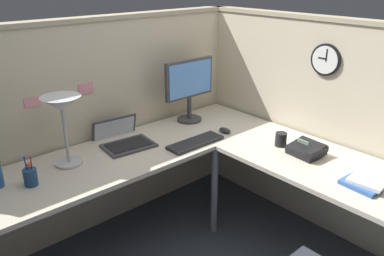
{
  "coord_description": "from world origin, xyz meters",
  "views": [
    {
      "loc": [
        -1.61,
        -1.6,
        1.86
      ],
      "look_at": [
        0.02,
        0.25,
        0.86
      ],
      "focal_mm": 36.41,
      "sensor_mm": 36.0,
      "label": 1
    }
  ],
  "objects": [
    {
      "name": "cubicle_wall_right",
      "position": [
        0.87,
        -0.27,
        0.79
      ],
      "size": [
        0.12,
        2.37,
        1.58
      ],
      "color": "beige",
      "rests_on": "ground"
    },
    {
      "name": "keyboard",
      "position": [
        0.06,
        0.26,
        0.74
      ],
      "size": [
        0.43,
        0.14,
        0.02
      ],
      "primitive_type": "cube",
      "rotation": [
        0.0,
        0.0,
        0.0
      ],
      "color": "#232326",
      "rests_on": "desk"
    },
    {
      "name": "desk_lamp_dome",
      "position": [
        -0.74,
        0.56,
        1.09
      ],
      "size": [
        0.24,
        0.24,
        0.44
      ],
      "color": "#B7BABF",
      "rests_on": "desk"
    },
    {
      "name": "ground_plane",
      "position": [
        0.0,
        0.0,
        0.0
      ],
      "size": [
        6.8,
        6.8,
        0.0
      ],
      "primitive_type": "plane",
      "color": "#383D47"
    },
    {
      "name": "computer_mouse",
      "position": [
        0.37,
        0.27,
        0.75
      ],
      "size": [
        0.06,
        0.1,
        0.03
      ],
      "primitive_type": "ellipsoid",
      "color": "#232326",
      "rests_on": "desk"
    },
    {
      "name": "pinned_note_middle",
      "position": [
        -0.45,
        0.82,
        1.11
      ],
      "size": [
        0.11,
        0.0,
        0.08
      ],
      "primitive_type": "cube",
      "color": "pink"
    },
    {
      "name": "pen_cup",
      "position": [
        -1.02,
        0.46,
        0.78
      ],
      "size": [
        0.08,
        0.08,
        0.18
      ],
      "color": "navy",
      "rests_on": "desk"
    },
    {
      "name": "laptop",
      "position": [
        -0.31,
        0.63,
        0.75
      ],
      "size": [
        0.38,
        0.41,
        0.22
      ],
      "color": "#38383D",
      "rests_on": "desk"
    },
    {
      "name": "desk",
      "position": [
        -0.15,
        -0.05,
        0.63
      ],
      "size": [
        2.35,
        2.15,
        0.73
      ],
      "color": "beige",
      "rests_on": "ground"
    },
    {
      "name": "monitor",
      "position": [
        0.33,
        0.64,
        1.02
      ],
      "size": [
        0.46,
        0.2,
        0.5
      ],
      "color": "#38383D",
      "rests_on": "desk"
    },
    {
      "name": "cubicle_wall_back",
      "position": [
        -0.36,
        0.87,
        0.79
      ],
      "size": [
        2.57,
        0.12,
        1.58
      ],
      "color": "beige",
      "rests_on": "ground"
    },
    {
      "name": "pinned_note_leftmost",
      "position": [
        -0.82,
        0.82,
        1.09
      ],
      "size": [
        0.11,
        0.0,
        0.06
      ],
      "primitive_type": "cube",
      "color": "pink"
    },
    {
      "name": "wall_clock",
      "position": [
        0.82,
        -0.23,
        1.3
      ],
      "size": [
        0.04,
        0.22,
        0.22
      ],
      "color": "black"
    },
    {
      "name": "office_phone",
      "position": [
        0.49,
        -0.36,
        0.77
      ],
      "size": [
        0.21,
        0.22,
        0.11
      ],
      "color": "black",
      "rests_on": "desk"
    },
    {
      "name": "book_stack",
      "position": [
        0.44,
        -0.81,
        0.75
      ],
      "size": [
        0.3,
        0.23,
        0.04
      ],
      "color": "#335999",
      "rests_on": "desk"
    },
    {
      "name": "coffee_mug",
      "position": [
        0.48,
        -0.15,
        0.78
      ],
      "size": [
        0.08,
        0.08,
        0.1
      ],
      "primitive_type": "cylinder",
      "color": "black",
      "rests_on": "desk"
    }
  ]
}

